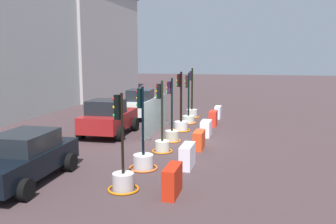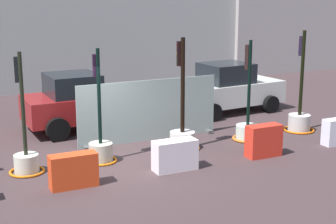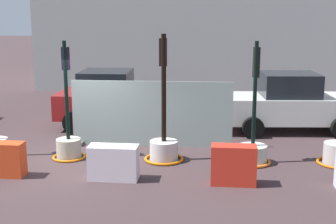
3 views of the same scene
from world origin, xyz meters
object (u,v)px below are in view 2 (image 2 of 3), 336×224
Objects in this scene: traffic_light_3 at (100,144)px; traffic_light_6 at (299,117)px; construction_barrier_3 at (175,155)px; traffic_light_2 at (26,153)px; construction_barrier_2 at (74,171)px; construction_barrier_4 at (264,141)px; traffic_light_4 at (182,132)px; car_red_compact at (82,102)px; traffic_light_5 at (248,126)px; car_white_van at (227,89)px.

traffic_light_3 is 0.93× the size of traffic_light_6.
traffic_light_3 is 2.04m from construction_barrier_3.
traffic_light_2 is at bearing 157.15° from construction_barrier_3.
traffic_light_3 is 1.84m from construction_barrier_2.
traffic_light_4 is at bearing 137.09° from construction_barrier_4.
car_red_compact is (2.46, 3.39, 0.38)m from traffic_light_2.
traffic_light_2 is 1.00× the size of traffic_light_3.
traffic_light_2 is 1.00× the size of traffic_light_5.
construction_barrier_4 is at bearing -109.25° from traffic_light_5.
construction_barrier_4 reaches higher than construction_barrier_2.
construction_barrier_3 is at bearing 0.55° from construction_barrier_2.
traffic_light_3 is 6.93m from car_white_van.
traffic_light_5 is at bearing -176.35° from traffic_light_6.
construction_barrier_2 is 1.12× the size of construction_barrier_4.
construction_barrier_4 is (-0.53, -1.52, 0.01)m from traffic_light_5.
construction_barrier_3 is 6.68m from car_white_van.
traffic_light_4 is 2.90× the size of construction_barrier_2.
construction_barrier_4 is 0.25× the size of car_red_compact.
traffic_light_5 is 2.76× the size of construction_barrier_2.
traffic_light_2 is at bearing -125.96° from car_red_compact.
construction_barrier_4 is (-2.60, -1.66, -0.02)m from traffic_light_6.
construction_barrier_3 is 0.26× the size of car_white_van.
traffic_light_4 reaches higher than car_white_van.
traffic_light_6 is at bearing 11.62° from construction_barrier_2.
construction_barrier_2 is (0.78, -1.44, -0.11)m from traffic_light_2.
traffic_light_2 is 1.91m from traffic_light_3.
construction_barrier_2 is at bearing -109.14° from car_red_compact.
traffic_light_6 reaches higher than car_white_van.
traffic_light_3 is 0.99× the size of traffic_light_5.
car_red_compact is at bearing 70.86° from construction_barrier_2.
construction_barrier_2 is at bearing -145.73° from car_white_van.
traffic_light_3 is at bearing -99.19° from car_red_compact.
traffic_light_5 is 0.77× the size of car_red_compact.
traffic_light_2 is 4.21m from car_red_compact.
car_white_van reaches higher than construction_barrier_4.
traffic_light_4 is (2.42, 0.04, 0.01)m from traffic_light_3.
car_red_compact is (-6.14, 3.23, 0.42)m from traffic_light_6.
traffic_light_6 is 6.95m from car_red_compact.
construction_barrier_3 is 2.63m from construction_barrier_4.
traffic_light_3 is 2.42m from traffic_light_4.
construction_barrier_2 is (-3.55, -1.50, -0.09)m from traffic_light_4.
traffic_light_5 reaches higher than construction_barrier_2.
traffic_light_2 is at bearing -178.91° from traffic_light_6.
construction_barrier_4 is (2.63, -0.07, 0.05)m from construction_barrier_3.
traffic_light_3 is 3.06× the size of construction_barrier_4.
traffic_light_2 is 4.34m from traffic_light_4.
traffic_light_4 reaches higher than traffic_light_3.
construction_barrier_4 reaches higher than construction_barrier_3.
construction_barrier_4 is (1.66, -1.54, -0.05)m from traffic_light_4.
traffic_light_3 reaches higher than construction_barrier_2.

